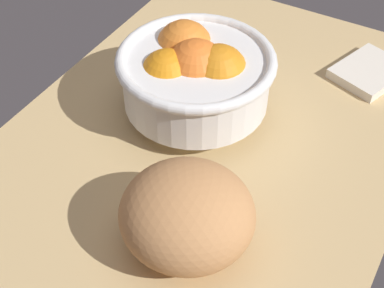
{
  "coord_description": "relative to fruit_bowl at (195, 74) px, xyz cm",
  "views": [
    {
      "loc": [
        -53.63,
        -26.52,
        56.41
      ],
      "look_at": [
        -8.68,
        -1.01,
        5.0
      ],
      "focal_mm": 52.93,
      "sensor_mm": 36.0,
      "label": 1
    }
  ],
  "objects": [
    {
      "name": "fruit_bowl",
      "position": [
        0.0,
        0.0,
        0.0
      ],
      "size": [
        22.51,
        22.51,
        12.4
      ],
      "color": "white",
      "rests_on": "ground"
    },
    {
      "name": "ground_plane",
      "position": [
        -2.05,
        -4.59,
        -8.55
      ],
      "size": [
        73.78,
        54.79,
        3.0
      ],
      "primitive_type": "cube",
      "color": "tan"
    },
    {
      "name": "napkin_folded",
      "position": [
        21.26,
        -20.13,
        -6.26
      ],
      "size": [
        13.28,
        11.86,
        1.57
      ],
      "primitive_type": "cube",
      "rotation": [
        0.0,
        0.0,
        -0.33
      ],
      "color": "silver",
      "rests_on": "ground"
    },
    {
      "name": "bread_loaf",
      "position": [
        -21.24,
        -10.93,
        -1.68
      ],
      "size": [
        18.7,
        19.08,
        10.75
      ],
      "primitive_type": "ellipsoid",
      "rotation": [
        0.0,
        0.0,
        1.83
      ],
      "color": "tan",
      "rests_on": "ground"
    }
  ]
}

